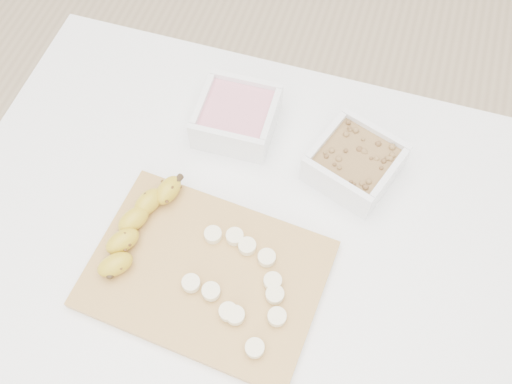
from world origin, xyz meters
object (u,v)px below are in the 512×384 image
(bowl_yogurt, at_px, (237,116))
(bowl_granola, at_px, (355,163))
(table, at_px, (251,248))
(banana, at_px, (137,227))
(cutting_board, at_px, (206,274))

(bowl_yogurt, relative_size, bowl_granola, 0.81)
(table, bearing_deg, banana, -156.96)
(table, height_order, bowl_granola, bowl_granola)
(table, xyz_separation_m, banana, (-0.17, -0.07, 0.13))
(banana, bearing_deg, cutting_board, 7.91)
(bowl_yogurt, xyz_separation_m, cutting_board, (0.04, -0.29, -0.02))
(cutting_board, relative_size, banana, 1.83)
(bowl_granola, bearing_deg, cutting_board, -125.03)
(cutting_board, distance_m, banana, 0.13)
(table, distance_m, bowl_yogurt, 0.24)
(bowl_granola, height_order, cutting_board, bowl_granola)
(bowl_yogurt, bearing_deg, table, -65.61)
(table, distance_m, cutting_board, 0.15)
(bowl_yogurt, height_order, bowl_granola, same)
(table, relative_size, banana, 5.13)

